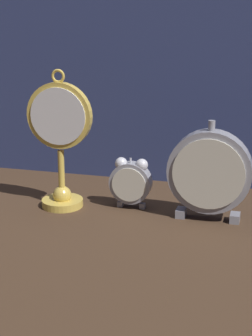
{
  "coord_description": "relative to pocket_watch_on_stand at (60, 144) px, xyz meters",
  "views": [
    {
      "loc": [
        0.3,
        -1.01,
        0.45
      ],
      "look_at": [
        0.0,
        0.08,
        0.1
      ],
      "focal_mm": 60.0,
      "sensor_mm": 36.0,
      "label": 1
    }
  ],
  "objects": [
    {
      "name": "pocket_watch_on_stand",
      "position": [
        0.0,
        0.0,
        0.0
      ],
      "size": [
        0.14,
        0.09,
        0.3
      ],
      "color": "gold",
      "rests_on": "ground_plane"
    },
    {
      "name": "mantel_clock_silver",
      "position": [
        0.32,
        0.01,
        -0.04
      ],
      "size": [
        0.17,
        0.04,
        0.21
      ],
      "color": "gray",
      "rests_on": "ground_plane"
    },
    {
      "name": "alarm_clock_twin_bell",
      "position": [
        0.15,
        0.03,
        -0.08
      ],
      "size": [
        0.09,
        0.03,
        0.11
      ],
      "color": "gray",
      "rests_on": "ground_plane"
    },
    {
      "name": "fabric_backdrop_drape",
      "position": [
        0.15,
        0.24,
        0.15
      ],
      "size": [
        1.34,
        0.01,
        0.58
      ],
      "primitive_type": "cube",
      "color": "navy",
      "rests_on": "ground_plane"
    },
    {
      "name": "ground_plane",
      "position": [
        0.15,
        -0.09,
        -0.14
      ],
      "size": [
        4.0,
        4.0,
        0.0
      ],
      "primitive_type": "plane",
      "color": "#422D1E"
    }
  ]
}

